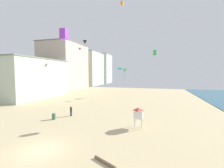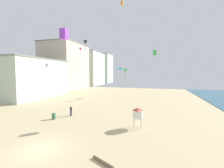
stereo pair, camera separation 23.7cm
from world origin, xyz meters
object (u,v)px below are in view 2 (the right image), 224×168
object	(u,v)px
lifeguard_stand	(138,113)
beach_trash_bin	(54,116)
driftwood_log	(103,162)
kite_black_delta	(85,42)
kite_magenta_delta	(80,49)
kite_flyer	(71,110)
kite_green_box	(155,53)
kite_orange_box	(122,3)
kite_green_delta	(125,70)
kite_cyan_parafoil	(120,69)
kite_purple_box	(64,34)

from	to	relation	value
lifeguard_stand	beach_trash_bin	size ratio (longest dim) A/B	2.83
driftwood_log	kite_black_delta	size ratio (longest dim) A/B	0.94
beach_trash_bin	kite_magenta_delta	world-z (taller)	kite_magenta_delta
kite_flyer	kite_green_box	bearing A→B (deg)	-84.64
lifeguard_stand	kite_orange_box	size ratio (longest dim) A/B	3.30
kite_flyer	kite_orange_box	size ratio (longest dim) A/B	2.12
kite_magenta_delta	kite_black_delta	size ratio (longest dim) A/B	0.94
kite_magenta_delta	kite_green_delta	xyz separation A→B (m)	(12.84, 4.88, -6.37)
lifeguard_stand	kite_magenta_delta	world-z (taller)	kite_magenta_delta
lifeguard_stand	kite_green_delta	distance (m)	29.31
kite_magenta_delta	kite_orange_box	distance (m)	19.40
kite_cyan_parafoil	kite_orange_box	bearing A→B (deg)	-74.73
kite_flyer	kite_purple_box	size ratio (longest dim) A/B	0.94
beach_trash_bin	kite_black_delta	size ratio (longest dim) A/B	0.38
kite_green_delta	driftwood_log	bearing A→B (deg)	-81.08
kite_flyer	kite_green_delta	world-z (taller)	kite_green_delta
kite_green_delta	kite_cyan_parafoil	bearing A→B (deg)	-99.20
kite_purple_box	kite_black_delta	bearing A→B (deg)	99.40
kite_black_delta	kite_orange_box	distance (m)	12.51
driftwood_log	kite_green_delta	xyz separation A→B (m)	(-5.72, 36.45, 7.65)
kite_cyan_parafoil	kite_black_delta	bearing A→B (deg)	-132.11
lifeguard_stand	kite_green_box	bearing A→B (deg)	58.87
kite_black_delta	kite_orange_box	size ratio (longest dim) A/B	3.06
kite_magenta_delta	kite_flyer	bearing A→B (deg)	-66.25
kite_orange_box	lifeguard_stand	bearing A→B (deg)	-68.92
kite_green_delta	kite_orange_box	bearing A→B (deg)	-81.32
beach_trash_bin	kite_magenta_delta	size ratio (longest dim) A/B	0.40
kite_green_delta	kite_black_delta	bearing A→B (deg)	-123.16
kite_black_delta	kite_cyan_parafoil	bearing A→B (deg)	47.89
kite_orange_box	beach_trash_bin	bearing A→B (deg)	-119.42
driftwood_log	kite_magenta_delta	bearing A→B (deg)	120.46
kite_green_box	kite_black_delta	xyz separation A→B (m)	(-16.89, 8.57, 4.25)
kite_purple_box	kite_green_delta	xyz separation A→B (m)	(5.75, 23.96, -5.81)
kite_green_box	kite_magenta_delta	world-z (taller)	kite_magenta_delta
kite_black_delta	kite_green_delta	xyz separation A→B (m)	(7.75, 11.87, -6.84)
kite_magenta_delta	kite_black_delta	bearing A→B (deg)	-53.92
lifeguard_stand	kite_purple_box	size ratio (longest dim) A/B	1.45
driftwood_log	kite_green_box	xyz separation A→B (m)	(3.42, 16.02, 10.24)
kite_magenta_delta	kite_orange_box	size ratio (longest dim) A/B	2.88
lifeguard_stand	driftwood_log	xyz separation A→B (m)	(-1.60, -8.70, -1.72)
beach_trash_bin	kite_black_delta	world-z (taller)	kite_black_delta
kite_flyer	kite_purple_box	xyz separation A→B (m)	(-1.96, 1.49, 12.67)
kite_purple_box	kite_magenta_delta	world-z (taller)	kite_magenta_delta
kite_green_box	kite_magenta_delta	bearing A→B (deg)	144.73
beach_trash_bin	kite_orange_box	size ratio (longest dim) A/B	1.16
kite_green_delta	kite_orange_box	world-z (taller)	kite_orange_box
driftwood_log	kite_magenta_delta	world-z (taller)	kite_magenta_delta
kite_purple_box	kite_green_box	bearing A→B (deg)	13.34
driftwood_log	kite_green_box	distance (m)	19.32
kite_purple_box	kite_magenta_delta	size ratio (longest dim) A/B	0.79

